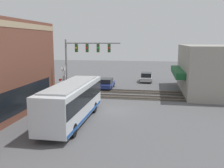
{
  "coord_description": "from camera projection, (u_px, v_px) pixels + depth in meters",
  "views": [
    {
      "loc": [
        -23.19,
        -3.81,
        6.73
      ],
      "look_at": [
        3.54,
        0.72,
        1.99
      ],
      "focal_mm": 40.0,
      "sensor_mm": 36.0,
      "label": 1
    }
  ],
  "objects": [
    {
      "name": "ground_plane",
      "position": [
        113.0,
        110.0,
        24.31
      ],
      "size": [
        120.0,
        120.0,
        0.0
      ],
      "primitive_type": "plane",
      "color": "#565659"
    },
    {
      "name": "shop_building",
      "position": [
        217.0,
        69.0,
        32.39
      ],
      "size": [
        13.55,
        10.11,
        6.12
      ],
      "color": "gray",
      "rests_on": "ground"
    },
    {
      "name": "city_bus",
      "position": [
        72.0,
        101.0,
        20.69
      ],
      "size": [
        10.22,
        2.59,
        3.28
      ],
      "color": "silver",
      "rests_on": "ground"
    },
    {
      "name": "traffic_signal_gantry",
      "position": [
        83.0,
        55.0,
        27.66
      ],
      "size": [
        0.42,
        6.26,
        6.86
      ],
      "color": "gray",
      "rests_on": "ground"
    },
    {
      "name": "crossing_signal",
      "position": [
        64.0,
        80.0,
        28.37
      ],
      "size": [
        1.41,
        1.18,
        3.81
      ],
      "color": "gray",
      "rests_on": "ground"
    },
    {
      "name": "rail_track_near",
      "position": [
        121.0,
        97.0,
        30.13
      ],
      "size": [
        2.6,
        60.0,
        0.15
      ],
      "color": "#332D28",
      "rests_on": "ground"
    },
    {
      "name": "rail_track_far",
      "position": [
        124.0,
        91.0,
        33.24
      ],
      "size": [
        2.6,
        60.0,
        0.15
      ],
      "color": "#332D28",
      "rests_on": "ground"
    },
    {
      "name": "parked_car_blue",
      "position": [
        106.0,
        84.0,
        35.41
      ],
      "size": [
        4.27,
        1.82,
        1.44
      ],
      "color": "navy",
      "rests_on": "ground"
    },
    {
      "name": "parked_car_silver",
      "position": [
        146.0,
        77.0,
        41.27
      ],
      "size": [
        4.6,
        1.82,
        1.52
      ],
      "color": "#B7B7BC",
      "rests_on": "ground"
    },
    {
      "name": "pedestrian_at_crossing",
      "position": [
        77.0,
        92.0,
        28.99
      ],
      "size": [
        0.34,
        0.34,
        1.69
      ],
      "color": "#2D3351",
      "rests_on": "ground"
    }
  ]
}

